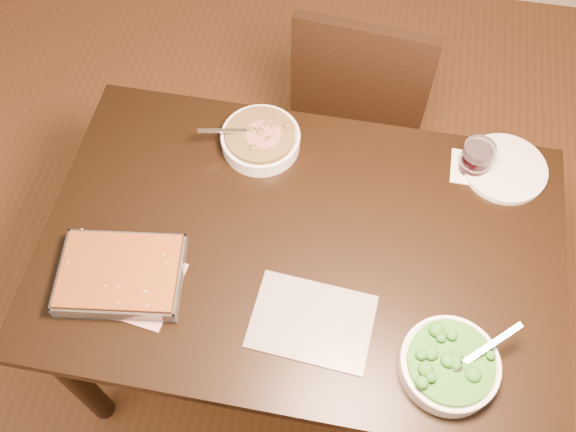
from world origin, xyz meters
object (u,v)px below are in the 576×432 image
(table, at_px, (301,261))
(broccoli_bowl, at_px, (449,365))
(wine_tumbler, at_px, (477,157))
(dinner_plate, at_px, (505,168))
(chair_far, at_px, (361,95))
(baking_dish, at_px, (121,275))
(stew_bowl, at_px, (261,139))

(table, distance_m, broccoli_bowl, 0.50)
(broccoli_bowl, bearing_deg, wine_tumbler, 86.51)
(dinner_plate, bearing_deg, chair_far, 137.65)
(broccoli_bowl, height_order, baking_dish, broccoli_bowl)
(chair_far, bearing_deg, broccoli_bowl, 112.12)
(chair_far, bearing_deg, baking_dish, 65.50)
(table, relative_size, chair_far, 1.47)
(baking_dish, bearing_deg, wine_tumbler, 22.81)
(broccoli_bowl, distance_m, baking_dish, 0.85)
(stew_bowl, bearing_deg, chair_far, 59.31)
(table, relative_size, wine_tumbler, 14.19)
(broccoli_bowl, relative_size, dinner_plate, 0.99)
(wine_tumbler, bearing_deg, baking_dish, -149.39)
(baking_dish, bearing_deg, table, 15.05)
(stew_bowl, bearing_deg, wine_tumbler, 2.88)
(table, relative_size, broccoli_bowl, 5.86)
(broccoli_bowl, xyz_separation_m, dinner_plate, (0.13, 0.62, -0.02))
(stew_bowl, distance_m, dinner_plate, 0.71)
(table, bearing_deg, baking_dish, -157.15)
(stew_bowl, relative_size, dinner_plate, 1.03)
(chair_far, bearing_deg, wine_tumbler, 135.31)
(stew_bowl, distance_m, baking_dish, 0.56)
(table, xyz_separation_m, chair_far, (0.09, 0.75, -0.12))
(baking_dish, xyz_separation_m, chair_far, (0.53, 0.93, -0.25))
(broccoli_bowl, bearing_deg, stew_bowl, 135.12)
(broccoli_bowl, distance_m, wine_tumbler, 0.61)
(stew_bowl, bearing_deg, dinner_plate, 3.41)
(wine_tumbler, bearing_deg, chair_far, 130.30)
(stew_bowl, xyz_separation_m, dinner_plate, (0.70, 0.04, -0.02))
(baking_dish, bearing_deg, stew_bowl, 53.78)
(stew_bowl, height_order, wine_tumbler, wine_tumbler)
(table, xyz_separation_m, baking_dish, (-0.44, -0.19, 0.12))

